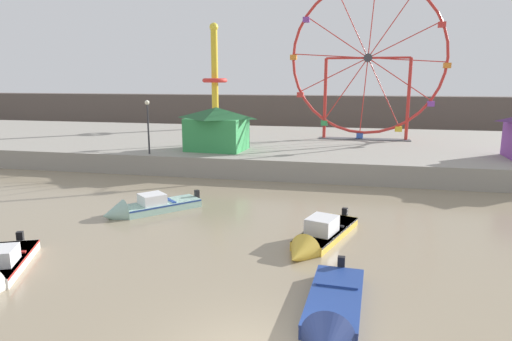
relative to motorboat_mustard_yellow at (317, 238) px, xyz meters
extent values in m
cube|color=gray|center=(-0.91, 21.40, 0.41)|extent=(110.00, 21.34, 1.37)
cube|color=#564C47|center=(-0.91, 43.36, 1.92)|extent=(140.00, 3.00, 4.40)
cube|color=gold|center=(0.32, 1.00, -0.10)|extent=(2.59, 4.55, 0.36)
cube|color=black|center=(0.32, 1.00, 0.04)|extent=(2.59, 4.51, 0.08)
cone|color=gold|center=(-0.53, -1.62, -0.10)|extent=(1.55, 1.52, 1.24)
cube|color=black|center=(1.03, 3.16, 0.19)|extent=(0.29, 0.26, 0.44)
cube|color=silver|center=(0.16, 0.48, 0.41)|extent=(1.40, 1.57, 0.66)
cube|color=black|center=(0.49, 1.52, 0.11)|extent=(1.11, 0.50, 0.06)
cube|color=navy|center=(0.93, -4.89, -0.08)|extent=(1.68, 3.98, 0.40)
cube|color=navy|center=(0.93, -4.89, 0.08)|extent=(1.70, 3.95, 0.08)
cube|color=black|center=(1.03, -2.84, 0.23)|extent=(0.25, 0.21, 0.44)
cube|color=navy|center=(0.95, -4.40, 0.15)|extent=(1.26, 0.22, 0.06)
cube|color=silver|center=(-10.59, -4.63, -0.10)|extent=(2.77, 3.91, 0.36)
cube|color=#B2231E|center=(-10.59, -4.63, 0.04)|extent=(2.77, 3.88, 0.08)
cube|color=black|center=(-11.35, -2.87, 0.19)|extent=(0.30, 0.28, 0.44)
cube|color=#B2231E|center=(-10.77, -4.21, 0.11)|extent=(1.19, 0.63, 0.06)
cube|color=#93BCAD|center=(-8.12, 3.20, -0.07)|extent=(3.60, 3.80, 0.41)
cube|color=navy|center=(-8.12, 3.20, 0.09)|extent=(3.59, 3.78, 0.08)
cone|color=#93BCAD|center=(-9.75, 1.37, -0.07)|extent=(1.68, 1.66, 1.30)
cube|color=black|center=(-6.76, 4.71, 0.24)|extent=(0.31, 0.31, 0.44)
cube|color=silver|center=(-8.44, 2.84, 0.38)|extent=(1.59, 1.60, 0.51)
cube|color=navy|center=(-7.80, 3.56, 0.16)|extent=(0.97, 0.89, 0.06)
torus|color=red|center=(2.21, 22.60, 8.00)|extent=(12.86, 0.24, 12.86)
cylinder|color=#38383D|center=(2.21, 22.60, 8.00)|extent=(0.70, 0.50, 0.70)
cylinder|color=red|center=(5.03, 22.60, 9.41)|extent=(5.68, 0.08, 2.89)
cube|color=red|center=(7.85, 22.60, 10.54)|extent=(0.56, 0.48, 0.44)
cylinder|color=red|center=(3.95, 22.60, 10.63)|extent=(3.55, 0.08, 5.31)
cylinder|color=red|center=(2.40, 22.60, 11.15)|extent=(0.46, 0.08, 6.30)
cylinder|color=red|center=(0.80, 22.60, 10.83)|extent=(2.89, 0.08, 5.68)
cylinder|color=red|center=(-0.43, 22.60, 9.74)|extent=(5.31, 0.08, 3.55)
cube|color=purple|center=(-3.06, 22.60, 11.20)|extent=(0.56, 0.48, 0.44)
cylinder|color=red|center=(-0.94, 22.60, 8.19)|extent=(6.30, 0.08, 0.46)
cube|color=orange|center=(-4.09, 22.60, 8.10)|extent=(0.56, 0.48, 0.44)
cylinder|color=red|center=(-0.62, 22.60, 6.59)|extent=(5.68, 0.08, 2.89)
cube|color=red|center=(-3.44, 22.60, 4.90)|extent=(0.56, 0.48, 0.44)
cylinder|color=red|center=(0.47, 22.60, 5.37)|extent=(3.55, 0.08, 5.31)
cube|color=#33934C|center=(-1.27, 22.60, 2.46)|extent=(0.56, 0.48, 0.44)
cylinder|color=red|center=(2.02, 22.60, 4.85)|extent=(0.46, 0.08, 6.30)
cube|color=#3356B7|center=(1.82, 22.60, 1.42)|extent=(0.56, 0.48, 0.44)
cylinder|color=red|center=(3.62, 22.60, 5.18)|extent=(2.89, 0.08, 5.68)
cube|color=yellow|center=(5.02, 22.60, 2.08)|extent=(0.56, 0.48, 0.44)
cylinder|color=red|center=(4.84, 22.60, 6.26)|extent=(5.31, 0.08, 3.55)
cube|color=purple|center=(7.47, 22.60, 4.24)|extent=(0.56, 0.48, 0.44)
cylinder|color=red|center=(5.36, 22.60, 7.81)|extent=(6.30, 0.08, 0.46)
cube|color=orange|center=(8.51, 22.60, 7.34)|extent=(0.56, 0.48, 0.44)
cylinder|color=red|center=(-1.26, 22.60, 4.55)|extent=(0.28, 0.28, 6.91)
cylinder|color=red|center=(5.68, 22.60, 4.55)|extent=(0.28, 0.28, 6.91)
cylinder|color=red|center=(2.21, 22.60, 8.00)|extent=(6.94, 0.18, 0.18)
cube|color=#4C4C51|center=(2.21, 22.60, 1.13)|extent=(7.74, 1.20, 0.08)
cylinder|color=gold|center=(-13.24, 28.81, 6.15)|extent=(0.70, 0.70, 10.12)
torus|color=red|center=(-13.24, 28.81, 6.12)|extent=(2.64, 2.64, 0.44)
sphere|color=yellow|center=(-13.24, 28.81, 11.51)|extent=(0.90, 0.90, 0.90)
cube|color=#4C4C51|center=(-13.24, 28.81, 1.21)|extent=(2.80, 2.80, 0.24)
cube|color=#33934C|center=(-8.58, 14.25, 2.28)|extent=(4.32, 3.45, 2.37)
pyramid|color=#1C512A|center=(-8.58, 14.25, 3.84)|extent=(4.75, 3.80, 0.80)
cylinder|color=#2D2D33|center=(-12.71, 11.55, 2.81)|extent=(0.12, 0.12, 3.44)
sphere|color=#F2EACC|center=(-12.71, 11.55, 4.68)|extent=(0.32, 0.32, 0.32)
camera|label=1|loc=(1.22, -17.08, 6.26)|focal=31.27mm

